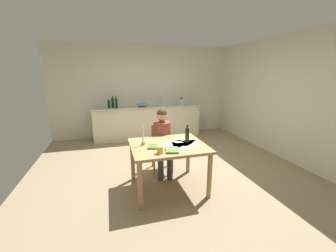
# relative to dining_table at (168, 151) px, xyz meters

# --- Properties ---
(ground_plane) EXTENTS (5.20, 5.20, 0.04)m
(ground_plane) POSITION_rel_dining_table_xyz_m (0.20, 0.61, -0.65)
(ground_plane) COLOR #937F60
(wall_back) EXTENTS (5.20, 0.12, 2.60)m
(wall_back) POSITION_rel_dining_table_xyz_m (0.20, 3.21, 0.67)
(wall_back) COLOR beige
(wall_back) RESTS_ON ground
(wall_right) EXTENTS (0.12, 5.20, 2.60)m
(wall_right) POSITION_rel_dining_table_xyz_m (2.80, 0.61, 0.67)
(wall_right) COLOR beige
(wall_right) RESTS_ON ground
(kitchen_counter) EXTENTS (3.00, 0.64, 0.90)m
(kitchen_counter) POSITION_rel_dining_table_xyz_m (0.20, 2.85, -0.18)
(kitchen_counter) COLOR beige
(kitchen_counter) RESTS_ON ground
(dining_table) EXTENTS (1.14, 0.98, 0.74)m
(dining_table) POSITION_rel_dining_table_xyz_m (0.00, 0.00, 0.00)
(dining_table) COLOR tan
(dining_table) RESTS_ON ground
(chair_at_table) EXTENTS (0.44, 0.44, 0.86)m
(chair_at_table) POSITION_rel_dining_table_xyz_m (0.08, 0.73, -0.16)
(chair_at_table) COLOR tan
(chair_at_table) RESTS_ON ground
(person_seated) EXTENTS (0.37, 0.61, 1.19)m
(person_seated) POSITION_rel_dining_table_xyz_m (0.07, 0.58, 0.05)
(person_seated) COLOR brown
(person_seated) RESTS_ON ground
(coffee_mug) EXTENTS (0.13, 0.09, 0.10)m
(coffee_mug) POSITION_rel_dining_table_xyz_m (-0.20, -0.32, 0.16)
(coffee_mug) COLOR #F2CC4C
(coffee_mug) RESTS_ON dining_table
(candlestick) EXTENTS (0.06, 0.06, 0.31)m
(candlestick) POSITION_rel_dining_table_xyz_m (-0.37, 0.09, 0.19)
(candlestick) COLOR gold
(candlestick) RESTS_ON dining_table
(book_magazine) EXTENTS (0.23, 0.27, 0.03)m
(book_magazine) POSITION_rel_dining_table_xyz_m (-0.02, -0.29, 0.12)
(book_magazine) COLOR #599744
(book_magazine) RESTS_ON dining_table
(book_cookery) EXTENTS (0.20, 0.23, 0.02)m
(book_cookery) POSITION_rel_dining_table_xyz_m (-0.25, -0.06, 0.12)
(book_cookery) COLOR #4E6C31
(book_cookery) RESTS_ON dining_table
(paper_letter) EXTENTS (0.35, 0.36, 0.00)m
(paper_letter) POSITION_rel_dining_table_xyz_m (0.23, 0.01, 0.11)
(paper_letter) COLOR white
(paper_letter) RESTS_ON dining_table
(paper_bill) EXTENTS (0.34, 0.36, 0.00)m
(paper_bill) POSITION_rel_dining_table_xyz_m (0.07, -0.04, 0.11)
(paper_bill) COLOR white
(paper_bill) RESTS_ON dining_table
(paper_envelope) EXTENTS (0.35, 0.36, 0.00)m
(paper_envelope) POSITION_rel_dining_table_xyz_m (0.34, 0.11, 0.11)
(paper_envelope) COLOR white
(paper_envelope) RESTS_ON dining_table
(paper_receipt) EXTENTS (0.25, 0.33, 0.00)m
(paper_receipt) POSITION_rel_dining_table_xyz_m (0.15, -0.11, 0.11)
(paper_receipt) COLOR white
(paper_receipt) RESTS_ON dining_table
(paper_notice) EXTENTS (0.23, 0.31, 0.00)m
(paper_notice) POSITION_rel_dining_table_xyz_m (0.37, -0.03, 0.11)
(paper_notice) COLOR white
(paper_notice) RESTS_ON dining_table
(wine_bottle_on_table) EXTENTS (0.06, 0.06, 0.29)m
(wine_bottle_on_table) POSITION_rel_dining_table_xyz_m (0.31, 0.00, 0.23)
(wine_bottle_on_table) COLOR black
(wine_bottle_on_table) RESTS_ON dining_table
(sink_unit) EXTENTS (0.36, 0.36, 0.24)m
(sink_unit) POSITION_rel_dining_table_xyz_m (0.65, 2.86, 0.29)
(sink_unit) COLOR #B2B7BC
(sink_unit) RESTS_ON kitchen_counter
(bottle_oil) EXTENTS (0.07, 0.07, 0.24)m
(bottle_oil) POSITION_rel_dining_table_xyz_m (-0.84, 2.80, 0.37)
(bottle_oil) COLOR black
(bottle_oil) RESTS_ON kitchen_counter
(bottle_vinegar) EXTENTS (0.07, 0.07, 0.32)m
(bottle_vinegar) POSITION_rel_dining_table_xyz_m (-0.73, 2.87, 0.40)
(bottle_vinegar) COLOR black
(bottle_vinegar) RESTS_ON kitchen_counter
(bottle_wine_red) EXTENTS (0.07, 0.07, 0.31)m
(bottle_wine_red) POSITION_rel_dining_table_xyz_m (-0.64, 2.76, 0.40)
(bottle_wine_red) COLOR black
(bottle_wine_red) RESTS_ON kitchen_counter
(mixing_bowl) EXTENTS (0.27, 0.27, 0.12)m
(mixing_bowl) POSITION_rel_dining_table_xyz_m (0.05, 2.79, 0.33)
(mixing_bowl) COLOR #668C99
(mixing_bowl) RESTS_ON kitchen_counter
(stovetop_kettle) EXTENTS (0.18, 0.18, 0.22)m
(stovetop_kettle) POSITION_rel_dining_table_xyz_m (1.24, 2.85, 0.37)
(stovetop_kettle) COLOR #B7BABF
(stovetop_kettle) RESTS_ON kitchen_counter
(wine_glass_near_sink) EXTENTS (0.07, 0.07, 0.15)m
(wine_glass_near_sink) POSITION_rel_dining_table_xyz_m (0.26, 3.00, 0.38)
(wine_glass_near_sink) COLOR silver
(wine_glass_near_sink) RESTS_ON kitchen_counter
(wine_glass_by_kettle) EXTENTS (0.07, 0.07, 0.15)m
(wine_glass_by_kettle) POSITION_rel_dining_table_xyz_m (0.14, 3.00, 0.38)
(wine_glass_by_kettle) COLOR silver
(wine_glass_by_kettle) RESTS_ON kitchen_counter
(wine_glass_back_left) EXTENTS (0.07, 0.07, 0.15)m
(wine_glass_back_left) POSITION_rel_dining_table_xyz_m (0.04, 3.00, 0.38)
(wine_glass_back_left) COLOR silver
(wine_glass_back_left) RESTS_ON kitchen_counter
(wine_glass_back_right) EXTENTS (0.07, 0.07, 0.15)m
(wine_glass_back_right) POSITION_rel_dining_table_xyz_m (-0.02, 3.00, 0.38)
(wine_glass_back_right) COLOR silver
(wine_glass_back_right) RESTS_ON kitchen_counter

